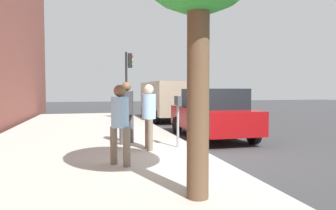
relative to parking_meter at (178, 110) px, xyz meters
name	(u,v)px	position (x,y,z in m)	size (l,w,h in m)	color
ground_plane	(206,158)	(-0.75, -0.52, -1.17)	(80.00, 80.00, 0.00)	#38383A
sidewalk_slab	(84,162)	(-0.75, 2.48, -1.09)	(28.00, 6.00, 0.15)	#B7B2A8
parking_meter	(178,110)	(0.00, 0.00, 0.00)	(0.36, 0.12, 1.41)	gray
pedestrian_at_meter	(149,112)	(-0.10, 0.83, -0.01)	(0.52, 0.37, 1.72)	#726656
pedestrian_bystander	(120,119)	(-1.60, 1.73, -0.04)	(0.43, 0.39, 1.68)	#726656
parking_officer	(126,107)	(0.95, 1.29, 0.06)	(0.41, 0.45, 1.81)	#47474C
parked_sedan_near	(212,113)	(2.07, -1.87, -0.27)	(4.42, 2.01, 1.77)	maroon
parked_van_far	(166,98)	(8.76, -1.87, 0.09)	(5.22, 2.16, 2.18)	gray
traffic_signal	(128,74)	(8.16, 0.34, 1.41)	(0.24, 0.44, 3.60)	black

